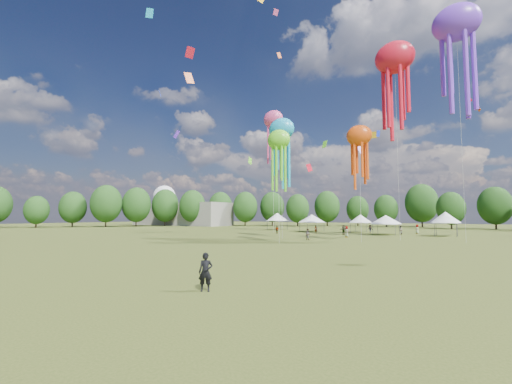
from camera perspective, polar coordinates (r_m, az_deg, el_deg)
The scene contains 10 objects.
ground at distance 22.53m, azimuth -19.55°, elevation -12.92°, with size 300.00×300.00×0.00m, color #384416.
observer_main at distance 15.88m, azimuth -8.80°, elevation -13.63°, with size 0.65×0.43×1.79m, color black.
spectator_near at distance 48.34m, azimuth 9.01°, elevation -7.31°, with size 0.79×0.62×1.63m, color gray.
spectators_far at distance 65.13m, azimuth 17.81°, elevation -6.31°, with size 24.23×18.03×1.81m.
festival_tents at distance 71.19m, azimuth 15.05°, elevation -4.43°, with size 41.49×11.50×4.21m.
show_kites at distance 55.20m, azimuth 19.16°, elevation 16.12°, with size 39.77×26.03×32.57m.
small_kites at distance 65.21m, azimuth 13.16°, elevation 20.36°, with size 74.22×66.52×45.17m.
treeline at distance 79.06m, azimuth 17.54°, elevation -1.77°, with size 201.57×95.24×13.43m.
hangar at distance 123.91m, azimuth -13.02°, elevation -3.82°, with size 40.00×12.00×8.00m, color gray.
radome at distance 139.94m, azimuth -15.73°, elevation -1.35°, with size 9.00×9.00×16.00m.
Camera 1 is at (17.69, -13.49, 3.52)m, focal length 22.91 mm.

